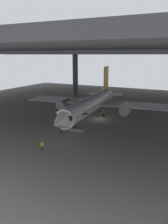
{
  "coord_description": "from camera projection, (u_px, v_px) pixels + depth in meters",
  "views": [
    {
      "loc": [
        20.64,
        -48.48,
        14.8
      ],
      "look_at": [
        -1.21,
        -4.62,
        2.59
      ],
      "focal_mm": 36.93,
      "sensor_mm": 36.0,
      "label": 1
    }
  ],
  "objects": [
    {
      "name": "hangar_structure",
      "position": [
        118.0,
        49.0,
        62.68
      ],
      "size": [
        121.0,
        99.0,
        16.85
      ],
      "color": "#4C4F54",
      "rests_on": "ground_plane"
    },
    {
      "name": "crew_worker_near_nose",
      "position": [
        42.0,
        146.0,
        36.15
      ],
      "size": [
        0.38,
        0.47,
        1.62
      ],
      "color": "#232838",
      "rests_on": "ground_plane"
    },
    {
      "name": "crew_worker_by_stairs",
      "position": [
        61.0,
        129.0,
        44.17
      ],
      "size": [
        0.39,
        0.45,
        1.57
      ],
      "color": "#232838",
      "rests_on": "ground_plane"
    },
    {
      "name": "airplane_main",
      "position": [
        91.0,
        104.0,
        54.62
      ],
      "size": [
        36.19,
        37.33,
        11.65
      ],
      "color": "white",
      "rests_on": "ground_plane"
    },
    {
      "name": "ground_plane",
      "position": [
        97.0,
        119.0,
        54.61
      ],
      "size": [
        110.0,
        110.0,
        0.0
      ],
      "primitive_type": "plane",
      "color": "gray"
    },
    {
      "name": "boarding_stairs",
      "position": [
        77.0,
        128.0,
        45.7
      ],
      "size": [
        4.36,
        1.88,
        4.7
      ],
      "color": "slate",
      "rests_on": "ground_plane"
    }
  ]
}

